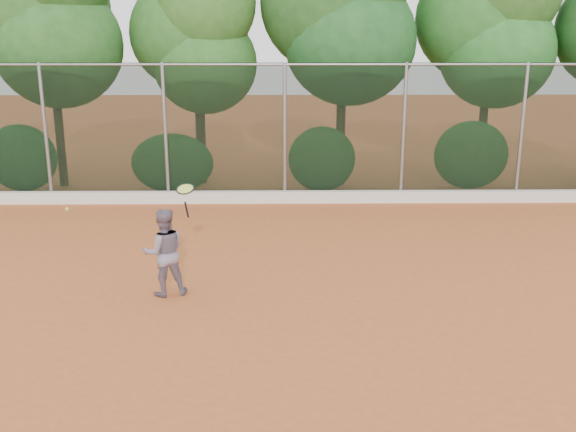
{
  "coord_description": "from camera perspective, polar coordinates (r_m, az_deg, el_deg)",
  "views": [
    {
      "loc": [
        -0.14,
        -9.12,
        4.04
      ],
      "look_at": [
        0.0,
        1.0,
        1.25
      ],
      "focal_mm": 40.0,
      "sensor_mm": 36.0,
      "label": 1
    }
  ],
  "objects": [
    {
      "name": "ground",
      "position": [
        9.97,
        0.08,
        -8.48
      ],
      "size": [
        80.0,
        80.0,
        0.0
      ],
      "primitive_type": "plane",
      "color": "#B95C2B",
      "rests_on": "ground"
    },
    {
      "name": "tennis_racket",
      "position": [
        10.08,
        -9.11,
        2.18
      ],
      "size": [
        0.34,
        0.33,
        0.56
      ],
      "color": "black",
      "rests_on": "ground"
    },
    {
      "name": "tennis_player",
      "position": [
        10.56,
        -10.95,
        -3.19
      ],
      "size": [
        0.83,
        0.73,
        1.45
      ],
      "primitive_type": "imported",
      "rotation": [
        0.0,
        0.0,
        3.43
      ],
      "color": "slate",
      "rests_on": "ground"
    },
    {
      "name": "chainlink_fence",
      "position": [
        16.26,
        -0.29,
        7.71
      ],
      "size": [
        24.09,
        0.09,
        3.5
      ],
      "color": "black",
      "rests_on": "ground"
    },
    {
      "name": "concrete_curb",
      "position": [
        16.4,
        -0.28,
        1.7
      ],
      "size": [
        24.0,
        0.2,
        0.3
      ],
      "primitive_type": "cube",
      "color": "silver",
      "rests_on": "ground"
    },
    {
      "name": "foliage_backdrop",
      "position": [
        18.1,
        -2.16,
        16.56
      ],
      "size": [
        23.7,
        3.63,
        7.55
      ],
      "color": "#3C2917",
      "rests_on": "ground"
    },
    {
      "name": "tennis_ball_in_flight",
      "position": [
        11.15,
        -19.06,
        0.58
      ],
      "size": [
        0.07,
        0.07,
        0.07
      ],
      "color": "#BBE333",
      "rests_on": "ground"
    }
  ]
}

